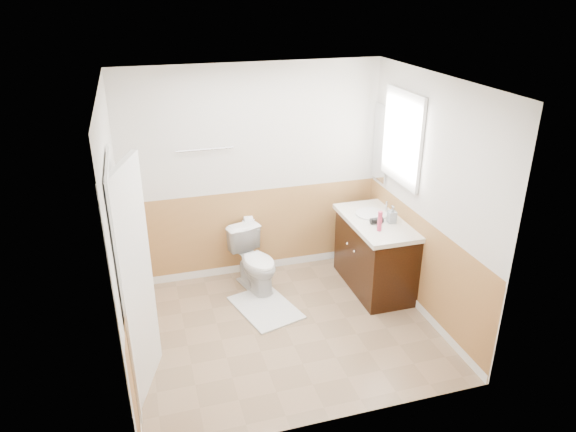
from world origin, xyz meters
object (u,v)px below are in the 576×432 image
object	(u,v)px
vanity_cabinet	(375,256)
lotion_bottle	(380,221)
toilet	(255,261)
bath_mat	(265,308)
soap_dispenser	(392,214)

from	to	relation	value
vanity_cabinet	lotion_bottle	distance (m)	0.62
vanity_cabinet	toilet	bearing A→B (deg)	164.97
vanity_cabinet	lotion_bottle	world-z (taller)	lotion_bottle
bath_mat	soap_dispenser	bearing A→B (deg)	-0.08
toilet	vanity_cabinet	distance (m)	1.37
vanity_cabinet	soap_dispenser	world-z (taller)	soap_dispenser
soap_dispenser	toilet	bearing A→B (deg)	162.34
toilet	bath_mat	size ratio (longest dim) A/B	0.88
toilet	bath_mat	bearing A→B (deg)	-105.80
toilet	soap_dispenser	distance (m)	1.63
vanity_cabinet	soap_dispenser	xyz separation A→B (m)	(0.12, -0.10, 0.55)
toilet	bath_mat	world-z (taller)	toilet
soap_dispenser	bath_mat	bearing A→B (deg)	179.92
toilet	bath_mat	xyz separation A→B (m)	(0.00, -0.46, -0.34)
lotion_bottle	soap_dispenser	xyz separation A→B (m)	(0.22, 0.15, -0.01)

